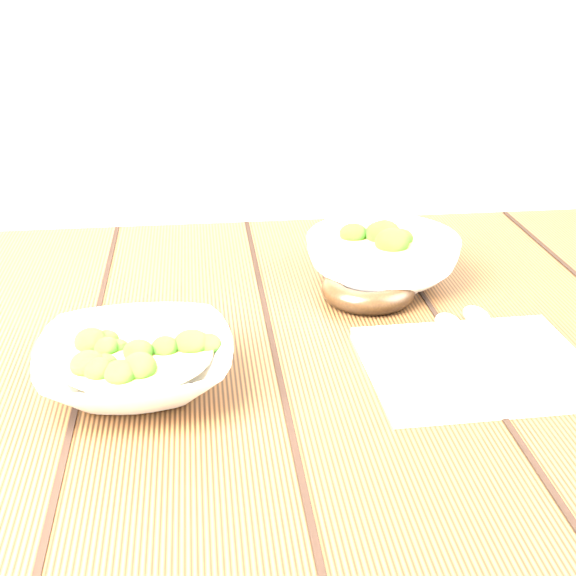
{
  "coord_description": "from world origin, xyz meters",
  "views": [
    {
      "loc": [
        -0.09,
        -0.79,
        1.16
      ],
      "look_at": [
        0.0,
        0.02,
        0.8
      ],
      "focal_mm": 50.0,
      "sensor_mm": 36.0,
      "label": 1
    }
  ],
  "objects_px": {
    "table": "(289,427)",
    "trivet": "(368,289)",
    "napkin": "(476,366)",
    "soup_bowl_back": "(382,258)",
    "soup_bowl_front": "(136,362)"
  },
  "relations": [
    {
      "from": "table",
      "to": "trivet",
      "type": "height_order",
      "value": "trivet"
    },
    {
      "from": "trivet",
      "to": "napkin",
      "type": "height_order",
      "value": "trivet"
    },
    {
      "from": "soup_bowl_back",
      "to": "trivet",
      "type": "height_order",
      "value": "soup_bowl_back"
    },
    {
      "from": "trivet",
      "to": "table",
      "type": "bearing_deg",
      "value": -140.8
    },
    {
      "from": "trivet",
      "to": "napkin",
      "type": "relative_size",
      "value": 0.52
    },
    {
      "from": "soup_bowl_back",
      "to": "soup_bowl_front",
      "type": "bearing_deg",
      "value": -142.71
    },
    {
      "from": "soup_bowl_front",
      "to": "soup_bowl_back",
      "type": "bearing_deg",
      "value": 37.29
    },
    {
      "from": "table",
      "to": "napkin",
      "type": "height_order",
      "value": "napkin"
    },
    {
      "from": "soup_bowl_front",
      "to": "trivet",
      "type": "relative_size",
      "value": 1.73
    },
    {
      "from": "table",
      "to": "soup_bowl_front",
      "type": "distance_m",
      "value": 0.24
    },
    {
      "from": "soup_bowl_back",
      "to": "table",
      "type": "bearing_deg",
      "value": -134.04
    },
    {
      "from": "soup_bowl_front",
      "to": "trivet",
      "type": "bearing_deg",
      "value": 32.83
    },
    {
      "from": "table",
      "to": "soup_bowl_back",
      "type": "distance_m",
      "value": 0.25
    },
    {
      "from": "soup_bowl_back",
      "to": "trivet",
      "type": "relative_size",
      "value": 2.07
    },
    {
      "from": "trivet",
      "to": "napkin",
      "type": "xyz_separation_m",
      "value": [
        0.07,
        -0.19,
        -0.01
      ]
    }
  ]
}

